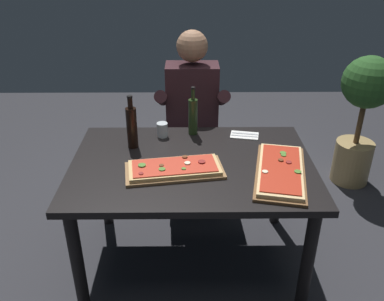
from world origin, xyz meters
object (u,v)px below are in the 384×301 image
tumbler_near_camera (162,131)px  potted_plant_corner (362,111)px  diner_chair (192,136)px  pizza_rectangular_front (174,169)px  dining_table (192,176)px  seated_diner (192,112)px  oil_bottle_amber (132,126)px  wine_bottle_dark (193,116)px  pizza_rectangular_left (280,171)px

tumbler_near_camera → potted_plant_corner: bearing=21.8°
tumbler_near_camera → diner_chair: 0.62m
pizza_rectangular_front → potted_plant_corner: bearing=36.2°
dining_table → seated_diner: size_ratio=1.05×
oil_bottle_amber → tumbler_near_camera: (0.17, 0.15, -0.10)m
dining_table → seated_diner: bearing=89.4°
oil_bottle_amber → potted_plant_corner: 1.92m
pizza_rectangular_front → potted_plant_corner: size_ratio=0.52×
wine_bottle_dark → dining_table: bearing=-91.4°
wine_bottle_dark → tumbler_near_camera: size_ratio=3.45×
pizza_rectangular_front → wine_bottle_dark: size_ratio=1.78×
pizza_rectangular_front → tumbler_near_camera: tumbler_near_camera is taller
oil_bottle_amber → diner_chair: size_ratio=0.39×
pizza_rectangular_front → seated_diner: seated_diner is taller
tumbler_near_camera → pizza_rectangular_left: bearing=-35.2°
tumbler_near_camera → wine_bottle_dark: bearing=11.4°
pizza_rectangular_front → pizza_rectangular_left: (0.58, -0.03, -0.00)m
pizza_rectangular_left → potted_plant_corner: bearing=51.1°
seated_diner → pizza_rectangular_left: bearing=-61.2°
wine_bottle_dark → diner_chair: (-0.00, 0.47, -0.38)m
dining_table → potted_plant_corner: 1.68m
diner_chair → tumbler_near_camera: bearing=-111.1°
dining_table → wine_bottle_dark: bearing=88.6°
dining_table → potted_plant_corner: (1.38, 0.97, 0.00)m
diner_chair → potted_plant_corner: potted_plant_corner is taller
pizza_rectangular_front → tumbler_near_camera: 0.46m
wine_bottle_dark → diner_chair: wine_bottle_dark is taller
seated_diner → potted_plant_corner: 1.39m
oil_bottle_amber → potted_plant_corner: bearing=23.9°
oil_bottle_amber → potted_plant_corner: potted_plant_corner is taller
potted_plant_corner → pizza_rectangular_left: bearing=-128.9°
oil_bottle_amber → tumbler_near_camera: size_ratio=3.60×
pizza_rectangular_left → wine_bottle_dark: (-0.48, 0.52, 0.11)m
oil_bottle_amber → tumbler_near_camera: 0.25m
dining_table → diner_chair: diner_chair is taller
wine_bottle_dark → potted_plant_corner: 1.50m
oil_bottle_amber → wine_bottle_dark: bearing=26.5°
dining_table → seated_diner: seated_diner is taller
potted_plant_corner → seated_diner: bearing=-170.3°
wine_bottle_dark → pizza_rectangular_front: bearing=-102.4°
diner_chair → seated_diner: 0.28m
dining_table → diner_chair: size_ratio=1.61×
pizza_rectangular_left → pizza_rectangular_front: bearing=177.5°
dining_table → oil_bottle_amber: bearing=151.4°
potted_plant_corner → tumbler_near_camera: bearing=-158.2°
pizza_rectangular_front → pizza_rectangular_left: same height
oil_bottle_amber → tumbler_near_camera: oil_bottle_amber is taller
seated_diner → potted_plant_corner: seated_diner is taller
dining_table → seated_diner: 0.74m
pizza_rectangular_front → tumbler_near_camera: (-0.09, 0.45, 0.02)m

